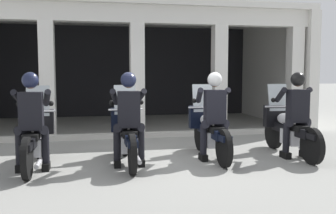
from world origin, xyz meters
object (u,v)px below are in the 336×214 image
at_px(motorcycle_far_left, 35,137).
at_px(motorcycle_center_left, 127,134).
at_px(motorcycle_center_right, 209,130).
at_px(police_officer_center_right, 214,108).
at_px(police_officer_far_right, 297,107).
at_px(motorcycle_far_right, 288,129).
at_px(police_officer_center_left, 129,111).
at_px(police_officer_far_left, 31,113).

xyz_separation_m(motorcycle_far_left, motorcycle_center_left, (1.54, -0.02, 0.00)).
xyz_separation_m(motorcycle_far_left, motorcycle_center_right, (3.09, 0.14, 0.00)).
xyz_separation_m(police_officer_center_right, police_officer_far_right, (1.54, -0.12, 0.00)).
xyz_separation_m(motorcycle_center_left, police_officer_far_right, (3.09, -0.25, 0.44)).
bearing_deg(motorcycle_far_right, motorcycle_center_right, 162.69).
bearing_deg(motorcycle_center_left, motorcycle_far_right, -6.42).
bearing_deg(police_officer_center_left, police_officer_far_right, -6.42).
relative_size(police_officer_center_left, motorcycle_center_right, 0.78).
relative_size(motorcycle_far_left, police_officer_far_left, 1.29).
bearing_deg(police_officer_far_left, motorcycle_far_right, -6.69).
bearing_deg(motorcycle_far_right, police_officer_far_right, -103.16).
distance_m(police_officer_center_left, motorcycle_center_right, 1.66).
distance_m(motorcycle_far_left, police_officer_far_left, 0.52).
height_order(police_officer_center_right, motorcycle_far_right, police_officer_center_right).
xyz_separation_m(motorcycle_center_left, police_officer_center_left, (-0.00, -0.28, 0.44)).
bearing_deg(motorcycle_far_right, motorcycle_center_left, 167.77).
relative_size(police_officer_far_left, police_officer_center_left, 1.00).
bearing_deg(police_officer_center_right, police_officer_far_right, -14.03).
distance_m(motorcycle_far_left, police_officer_far_right, 4.66).
bearing_deg(motorcycle_far_left, police_officer_far_right, -13.70).
relative_size(motorcycle_far_left, police_officer_center_left, 1.29).
height_order(police_officer_far_left, motorcycle_center_right, police_officer_far_left).
distance_m(police_officer_center_right, motorcycle_far_right, 1.61).
relative_size(motorcycle_center_right, police_officer_far_right, 1.29).
bearing_deg(motorcycle_center_right, motorcycle_center_left, 176.12).
bearing_deg(motorcycle_far_right, police_officer_center_right, 173.18).
relative_size(police_officer_far_left, motorcycle_center_right, 0.78).
relative_size(motorcycle_far_right, police_officer_far_right, 1.29).
relative_size(motorcycle_center_left, motorcycle_center_right, 1.00).
bearing_deg(motorcycle_far_right, police_officer_far_left, 170.81).
bearing_deg(motorcycle_center_left, motorcycle_far_left, 172.21).
bearing_deg(police_officer_center_right, motorcycle_far_right, -3.54).
distance_m(motorcycle_center_right, motorcycle_far_right, 1.55).
xyz_separation_m(police_officer_center_left, police_officer_center_right, (1.54, 0.16, 0.00)).
distance_m(police_officer_center_left, police_officer_far_right, 3.09).
relative_size(motorcycle_center_right, motorcycle_far_right, 1.00).
xyz_separation_m(motorcycle_center_right, police_officer_far_right, (1.54, -0.40, 0.44)).
bearing_deg(motorcycle_far_left, motorcycle_center_left, -11.11).
xyz_separation_m(motorcycle_far_left, police_officer_center_right, (3.09, -0.15, 0.44)).
distance_m(police_officer_far_left, motorcycle_far_right, 4.66).
height_order(motorcycle_far_left, motorcycle_far_right, same).
bearing_deg(police_officer_center_right, police_officer_center_left, 176.12).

